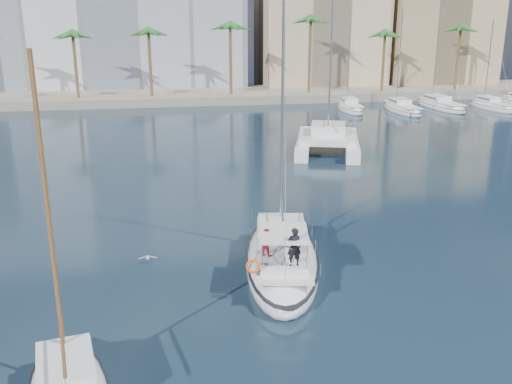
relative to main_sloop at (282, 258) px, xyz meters
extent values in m
plane|color=black|center=(-0.39, -0.07, -0.53)|extent=(160.00, 160.00, 0.00)
cube|color=gray|center=(-0.39, 60.93, 0.07)|extent=(120.00, 14.00, 1.20)
cube|color=silver|center=(-12.39, 72.93, 13.47)|extent=(42.00, 16.00, 28.00)
cube|color=tan|center=(21.61, 69.93, 9.47)|extent=(20.00, 14.00, 20.00)
cube|color=tan|center=(41.61, 67.93, 8.47)|extent=(18.00, 12.00, 18.00)
cylinder|color=brown|center=(-0.39, 56.93, 4.72)|extent=(0.44, 0.44, 10.50)
sphere|color=#266123|center=(-0.39, 56.93, 9.97)|extent=(3.60, 3.60, 3.60)
cylinder|color=brown|center=(33.61, 56.93, 4.72)|extent=(0.44, 0.44, 10.50)
sphere|color=#266123|center=(33.61, 56.93, 9.97)|extent=(3.60, 3.60, 3.60)
ellipsoid|color=white|center=(0.00, 0.01, -0.18)|extent=(5.62, 11.77, 2.35)
ellipsoid|color=black|center=(0.00, 0.01, 0.15)|extent=(5.67, 11.89, 0.18)
cube|color=silver|center=(-0.04, -0.20, 0.71)|extent=(4.08, 8.80, 0.12)
cube|color=silver|center=(0.20, 1.08, 1.07)|extent=(3.06, 4.08, 0.60)
cube|color=black|center=(0.20, 1.08, 1.09)|extent=(3.00, 3.66, 0.14)
cylinder|color=#B7BABF|center=(0.45, 2.36, 8.18)|extent=(0.15, 0.15, 14.82)
cylinder|color=#B7BABF|center=(0.02, 0.12, 2.27)|extent=(0.95, 4.51, 0.11)
cube|color=silver|center=(-0.44, -2.34, 0.95)|extent=(2.63, 3.17, 0.36)
cube|color=silver|center=(-0.46, -2.45, 2.32)|extent=(2.63, 3.17, 0.04)
torus|color=silver|center=(-0.64, -3.41, 1.62)|extent=(0.95, 0.23, 0.96)
torus|color=#E94A0C|center=(-2.08, -3.58, 1.32)|extent=(0.66, 0.31, 0.64)
imported|color=black|center=(-0.22, -3.39, 2.01)|extent=(0.66, 0.44, 1.77)
imported|color=#AE1A1C|center=(-1.21, -2.06, 1.78)|extent=(0.80, 0.79, 1.30)
cube|color=silver|center=(-9.17, -9.17, 0.86)|extent=(2.22, 2.99, 0.60)
cube|color=black|center=(-9.17, -9.17, 0.88)|extent=(2.18, 2.68, 0.14)
cylinder|color=brown|center=(-9.35, -8.23, 5.69)|extent=(0.15, 0.15, 10.26)
cylinder|color=brown|center=(-9.04, -9.87, 2.06)|extent=(0.72, 3.32, 0.11)
cube|color=white|center=(7.81, 25.85, 0.02)|extent=(4.46, 11.18, 1.10)
cube|color=white|center=(12.08, 24.54, 0.02)|extent=(4.46, 11.18, 1.10)
cube|color=silver|center=(9.78, 24.65, 0.77)|extent=(6.66, 7.43, 0.50)
cube|color=silver|center=(9.94, 25.19, 1.47)|extent=(3.97, 4.16, 1.00)
cube|color=black|center=(9.94, 25.19, 1.52)|extent=(3.86, 3.73, 0.18)
cylinder|color=#B7BABF|center=(10.44, 26.82, 8.52)|extent=(0.18, 0.18, 15.09)
ellipsoid|color=silver|center=(-6.69, 1.49, -0.15)|extent=(0.19, 0.36, 0.17)
sphere|color=silver|center=(-6.69, 1.66, -0.13)|extent=(0.09, 0.09, 0.09)
cube|color=gray|center=(-6.95, 1.49, -0.12)|extent=(0.41, 0.15, 0.10)
cube|color=gray|center=(-6.44, 1.49, -0.12)|extent=(0.41, 0.15, 0.10)
camera|label=1|loc=(-5.81, -25.88, 11.74)|focal=40.00mm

